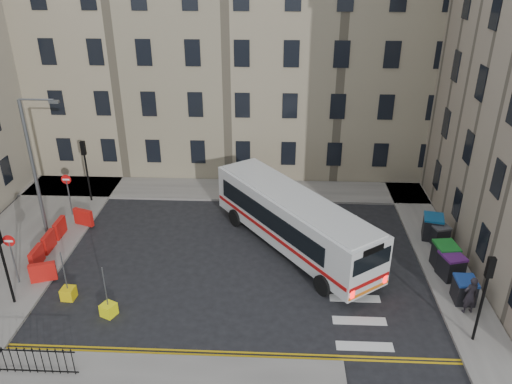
# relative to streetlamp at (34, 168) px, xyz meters

# --- Properties ---
(ground) EXTENTS (120.00, 120.00, 0.00)m
(ground) POSITION_rel_streetlamp_xyz_m (13.00, -2.00, -4.34)
(ground) COLOR black
(ground) RESTS_ON ground
(pavement_north) EXTENTS (36.00, 3.20, 0.15)m
(pavement_north) POSITION_rel_streetlamp_xyz_m (7.00, 6.60, -4.26)
(pavement_north) COLOR slate
(pavement_north) RESTS_ON ground
(pavement_east) EXTENTS (2.40, 26.00, 0.15)m
(pavement_east) POSITION_rel_streetlamp_xyz_m (22.00, 2.00, -4.26)
(pavement_east) COLOR slate
(pavement_east) RESTS_ON ground
(pavement_west) EXTENTS (6.00, 22.00, 0.15)m
(pavement_west) POSITION_rel_streetlamp_xyz_m (-1.00, -1.00, -4.26)
(pavement_west) COLOR slate
(pavement_west) RESTS_ON ground
(terrace_north) EXTENTS (38.30, 10.80, 17.20)m
(terrace_north) POSITION_rel_streetlamp_xyz_m (6.00, 13.50, 4.28)
(terrace_north) COLOR gray
(terrace_north) RESTS_ON ground
(traffic_light_east) EXTENTS (0.28, 0.22, 4.10)m
(traffic_light_east) POSITION_rel_streetlamp_xyz_m (21.60, -7.50, -1.47)
(traffic_light_east) COLOR black
(traffic_light_east) RESTS_ON pavement_east
(traffic_light_nw) EXTENTS (0.28, 0.22, 4.10)m
(traffic_light_nw) POSITION_rel_streetlamp_xyz_m (1.00, 4.50, -1.47)
(traffic_light_nw) COLOR black
(traffic_light_nw) RESTS_ON pavement_west
(traffic_light_sw) EXTENTS (0.28, 0.22, 4.10)m
(traffic_light_sw) POSITION_rel_streetlamp_xyz_m (1.00, -6.00, -1.47)
(traffic_light_sw) COLOR black
(traffic_light_sw) RESTS_ON pavement_west
(streetlamp) EXTENTS (0.50, 0.22, 8.14)m
(streetlamp) POSITION_rel_streetlamp_xyz_m (0.00, 0.00, 0.00)
(streetlamp) COLOR #595B5E
(streetlamp) RESTS_ON pavement_west
(no_entry_north) EXTENTS (0.60, 0.08, 3.00)m
(no_entry_north) POSITION_rel_streetlamp_xyz_m (0.50, 2.50, -2.26)
(no_entry_north) COLOR #595B5E
(no_entry_north) RESTS_ON pavement_west
(no_entry_south) EXTENTS (0.60, 0.08, 3.00)m
(no_entry_south) POSITION_rel_streetlamp_xyz_m (0.50, -4.50, -2.26)
(no_entry_south) COLOR #595B5E
(no_entry_south) RESTS_ON pavement_west
(roadworks_barriers) EXTENTS (1.66, 6.26, 1.00)m
(roadworks_barriers) POSITION_rel_streetlamp_xyz_m (1.16, -1.50, -3.69)
(roadworks_barriers) COLOR red
(roadworks_barriers) RESTS_ON pavement_west
(bus) EXTENTS (9.00, 10.88, 3.16)m
(bus) POSITION_rel_streetlamp_xyz_m (14.08, -0.45, -2.51)
(bus) COLOR silver
(bus) RESTS_ON ground
(wheelie_bin_a) EXTENTS (0.96, 1.10, 1.20)m
(wheelie_bin_a) POSITION_rel_streetlamp_xyz_m (21.98, -4.90, -3.58)
(wheelie_bin_a) COLOR black
(wheelie_bin_a) RESTS_ON pavement_east
(wheelie_bin_b) EXTENTS (1.29, 1.40, 1.29)m
(wheelie_bin_b) POSITION_rel_streetlamp_xyz_m (21.93, -3.01, -3.53)
(wheelie_bin_b) COLOR black
(wheelie_bin_b) RESTS_ON pavement_east
(wheelie_bin_c) EXTENTS (1.23, 1.36, 1.36)m
(wheelie_bin_c) POSITION_rel_streetlamp_xyz_m (21.86, -2.18, -3.50)
(wheelie_bin_c) COLOR black
(wheelie_bin_c) RESTS_ON pavement_east
(wheelie_bin_d) EXTENTS (1.14, 1.23, 1.13)m
(wheelie_bin_d) POSITION_rel_streetlamp_xyz_m (22.24, 0.23, -3.62)
(wheelie_bin_d) COLOR black
(wheelie_bin_d) RESTS_ON pavement_east
(wheelie_bin_e) EXTENTS (1.31, 1.43, 1.36)m
(wheelie_bin_e) POSITION_rel_streetlamp_xyz_m (22.03, 0.80, -3.50)
(wheelie_bin_e) COLOR black
(wheelie_bin_e) RESTS_ON pavement_east
(pedestrian) EXTENTS (0.77, 0.58, 1.88)m
(pedestrian) POSITION_rel_streetlamp_xyz_m (21.93, -5.72, -3.25)
(pedestrian) COLOR black
(pedestrian) RESTS_ON pavement_east
(bollard_yellow) EXTENTS (0.80, 0.80, 0.60)m
(bollard_yellow) POSITION_rel_streetlamp_xyz_m (5.66, -6.53, -4.04)
(bollard_yellow) COLOR #F7F40D
(bollard_yellow) RESTS_ON ground
(bollard_chevron) EXTENTS (0.64, 0.64, 0.60)m
(bollard_chevron) POSITION_rel_streetlamp_xyz_m (3.38, -5.45, -4.04)
(bollard_chevron) COLOR yellow
(bollard_chevron) RESTS_ON ground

